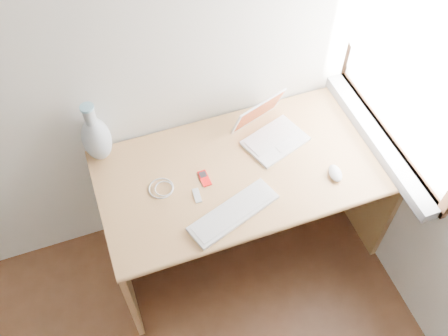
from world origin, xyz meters
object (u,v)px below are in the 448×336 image
object	(u,v)px
desk	(239,179)
laptop	(273,130)
external_keyboard	(234,213)
vase	(96,138)

from	to	relation	value
desk	laptop	distance (m)	0.33
external_keyboard	vase	distance (m)	0.73
laptop	desk	bearing A→B (deg)	175.71
desk	laptop	xyz separation A→B (m)	(0.19, 0.05, 0.26)
desk	vase	xyz separation A→B (m)	(-0.64, 0.21, 0.36)
laptop	external_keyboard	bearing A→B (deg)	-152.38
desk	vase	distance (m)	0.76
desk	laptop	size ratio (longest dim) A/B	4.13
desk	external_keyboard	xyz separation A→B (m)	(-0.15, -0.31, 0.23)
external_keyboard	vase	size ratio (longest dim) A/B	1.30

